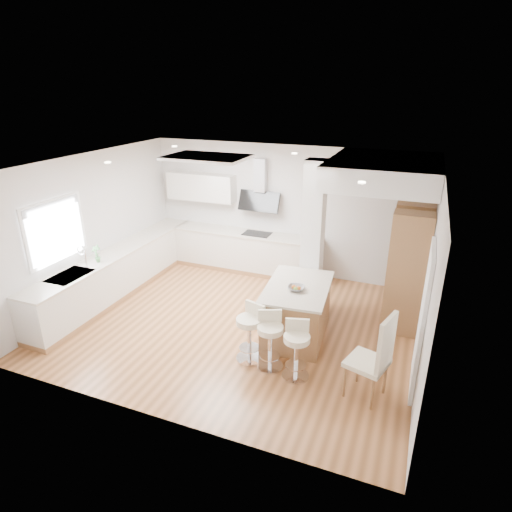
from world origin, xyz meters
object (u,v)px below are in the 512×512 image
at_px(bar_stool_b, 270,337).
at_px(bar_stool_a, 250,330).
at_px(dining_chair, 376,355).
at_px(bar_stool_c, 296,347).
at_px(peninsula, 297,310).

bearing_deg(bar_stool_b, bar_stool_a, 145.74).
bearing_deg(dining_chair, bar_stool_a, -170.27).
relative_size(bar_stool_a, bar_stool_c, 1.04).
bearing_deg(dining_chair, peninsula, 157.53).
bearing_deg(bar_stool_c, dining_chair, -20.06).
height_order(bar_stool_a, bar_stool_b, bar_stool_a).
distance_m(peninsula, bar_stool_c, 1.10).
bearing_deg(bar_stool_b, dining_chair, -28.40).
height_order(bar_stool_a, dining_chair, dining_chair).
relative_size(peninsula, bar_stool_c, 1.81).
xyz_separation_m(peninsula, dining_chair, (1.40, -1.14, 0.22)).
relative_size(bar_stool_a, bar_stool_b, 1.02).
relative_size(bar_stool_b, dining_chair, 0.70).
height_order(peninsula, bar_stool_a, peninsula).
bearing_deg(bar_stool_a, bar_stool_c, 5.43).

